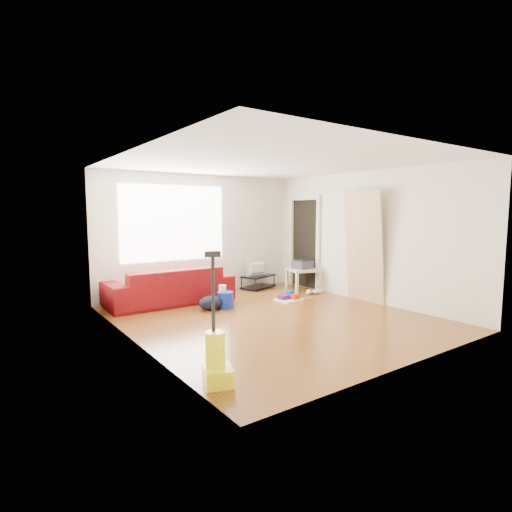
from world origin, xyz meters
TOP-DOWN VIEW (x-y plane):
  - room at (0.07, 0.15)m, footprint 4.51×5.01m
  - sofa at (-0.95, 1.95)m, footprint 2.36×0.92m
  - tv_stand at (1.29, 2.22)m, footprint 0.89×0.68m
  - tv at (1.29, 2.22)m, footprint 0.55×0.07m
  - side_table at (1.95, 1.43)m, footprint 0.74×0.74m
  - printer at (1.95, 1.43)m, footprint 0.41×0.32m
  - bucket at (-0.29, 1.03)m, footprint 0.37×0.37m
  - toilet_paper at (-0.33, 1.06)m, footprint 0.13×0.13m
  - cleaning_tray at (1.05, 0.82)m, footprint 0.50×0.42m
  - backpack at (-0.57, 1.05)m, footprint 0.47×0.39m
  - sneakers at (1.85, 1.01)m, footprint 0.45×0.23m
  - vacuum at (-2.00, -1.68)m, footprint 0.37×0.40m
  - door_panel at (2.13, -0.07)m, footprint 0.27×0.85m

SIDE VIEW (x-z plane):
  - sofa at x=-0.95m, z-range -0.34..0.34m
  - bucket at x=-0.29m, z-range -0.15..0.15m
  - backpack at x=-0.57m, z-range -0.12..0.12m
  - door_panel at x=2.13m, z-range -1.06..1.06m
  - cleaning_tray at x=1.05m, z-range -0.03..0.14m
  - sneakers at x=1.85m, z-range 0.00..0.10m
  - tv_stand at x=1.29m, z-range 0.01..0.31m
  - toilet_paper at x=-0.33m, z-range 0.15..0.27m
  - vacuum at x=-2.00m, z-range -0.42..0.92m
  - side_table at x=1.95m, z-range 0.17..0.65m
  - tv at x=1.29m, z-range 0.30..0.61m
  - printer at x=1.95m, z-range 0.48..0.69m
  - room at x=0.07m, z-range 0.00..2.51m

